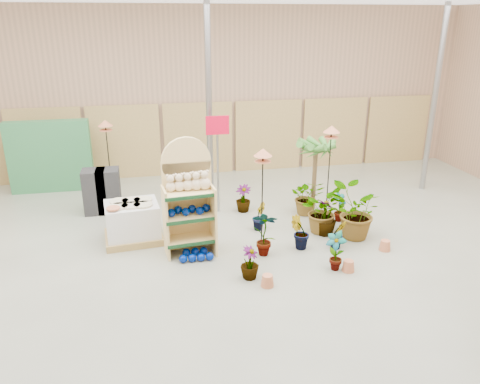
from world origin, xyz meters
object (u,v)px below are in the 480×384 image
(pallet_stack, at_px, (133,222))
(potted_plant_2, at_px, (321,210))
(bird_table_front, at_px, (263,156))
(display_shelf, at_px, (188,201))

(pallet_stack, height_order, potted_plant_2, potted_plant_2)
(pallet_stack, relative_size, potted_plant_2, 1.27)
(pallet_stack, height_order, bird_table_front, bird_table_front)
(pallet_stack, bearing_deg, potted_plant_2, -10.89)
(potted_plant_2, bearing_deg, bird_table_front, -164.43)
(bird_table_front, bearing_deg, potted_plant_2, 15.57)
(display_shelf, xyz_separation_m, bird_table_front, (1.38, -0.08, 0.80))
(display_shelf, bearing_deg, pallet_stack, 143.89)
(display_shelf, height_order, potted_plant_2, display_shelf)
(display_shelf, bearing_deg, potted_plant_2, 0.18)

